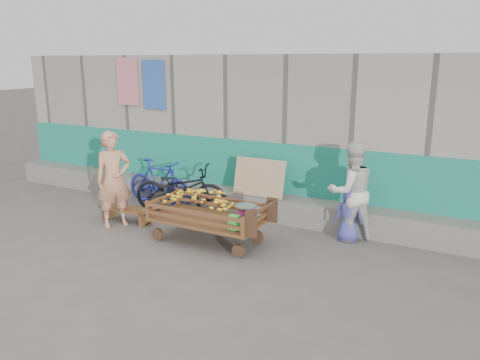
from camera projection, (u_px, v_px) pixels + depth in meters
The scene contains 9 objects.
ground at pixel (177, 258), 7.03m from camera, with size 80.00×80.00×0.00m, color #54514D.
building_wall at pixel (283, 128), 10.14m from camera, with size 12.00×3.50×3.00m.
banana_cart at pixel (205, 208), 7.57m from camera, with size 1.98×0.91×0.85m.
bench at pixel (127, 211), 8.60m from camera, with size 1.06×0.32×0.27m.
vendor_man at pixel (114, 179), 8.24m from camera, with size 0.62×0.41×1.71m, color tan.
woman at pixel (351, 191), 7.63m from camera, with size 0.80×0.62×1.64m, color silver.
child at pixel (349, 215), 7.61m from camera, with size 0.44×0.28×0.89m, color #3D4195.
bicycle_dark at pixel (180, 189), 9.05m from camera, with size 0.64×1.82×0.96m, color black.
bicycle_blue at pixel (159, 183), 9.52m from camera, with size 0.45×1.58×0.95m, color navy.
Camera 1 is at (3.89, -5.32, 2.89)m, focal length 35.00 mm.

